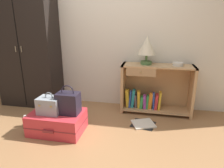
{
  "coord_description": "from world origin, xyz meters",
  "views": [
    {
      "loc": [
        0.73,
        -1.74,
        1.38
      ],
      "look_at": [
        0.21,
        0.86,
        0.55
      ],
      "focal_mm": 31.38,
      "sensor_mm": 36.0,
      "label": 1
    }
  ],
  "objects_px": {
    "handbag": "(68,103)",
    "bookshelf": "(153,90)",
    "wardrobe": "(28,47)",
    "open_book_on_floor": "(143,124)",
    "bowl": "(178,64)",
    "bottle": "(26,121)",
    "table_lamp": "(147,47)",
    "train_case": "(50,105)",
    "suitcase_large": "(58,122)"
  },
  "relations": [
    {
      "from": "suitcase_large",
      "to": "handbag",
      "type": "xyz_separation_m",
      "value": [
        0.16,
        0.02,
        0.28
      ]
    },
    {
      "from": "bookshelf",
      "to": "suitcase_large",
      "type": "height_order",
      "value": "bookshelf"
    },
    {
      "from": "bookshelf",
      "to": "wardrobe",
      "type": "bearing_deg",
      "value": -178.5
    },
    {
      "from": "table_lamp",
      "to": "open_book_on_floor",
      "type": "distance_m",
      "value": 1.14
    },
    {
      "from": "table_lamp",
      "to": "suitcase_large",
      "type": "relative_size",
      "value": 0.62
    },
    {
      "from": "bottle",
      "to": "handbag",
      "type": "bearing_deg",
      "value": -0.95
    },
    {
      "from": "wardrobe",
      "to": "table_lamp",
      "type": "bearing_deg",
      "value": 1.52
    },
    {
      "from": "bookshelf",
      "to": "bottle",
      "type": "distance_m",
      "value": 1.94
    },
    {
      "from": "wardrobe",
      "to": "bottle",
      "type": "distance_m",
      "value": 1.27
    },
    {
      "from": "bottle",
      "to": "open_book_on_floor",
      "type": "distance_m",
      "value": 1.64
    },
    {
      "from": "handbag",
      "to": "open_book_on_floor",
      "type": "distance_m",
      "value": 1.09
    },
    {
      "from": "wardrobe",
      "to": "handbag",
      "type": "xyz_separation_m",
      "value": [
        1.03,
        -0.81,
        -0.58
      ]
    },
    {
      "from": "bowl",
      "to": "bottle",
      "type": "relative_size",
      "value": 0.93
    },
    {
      "from": "table_lamp",
      "to": "bottle",
      "type": "distance_m",
      "value": 2.04
    },
    {
      "from": "table_lamp",
      "to": "train_case",
      "type": "relative_size",
      "value": 1.51
    },
    {
      "from": "bookshelf",
      "to": "train_case",
      "type": "height_order",
      "value": "bookshelf"
    },
    {
      "from": "bowl",
      "to": "handbag",
      "type": "height_order",
      "value": "bowl"
    },
    {
      "from": "handbag",
      "to": "table_lamp",
      "type": "bearing_deg",
      "value": 42.89
    },
    {
      "from": "train_case",
      "to": "bookshelf",
      "type": "bearing_deg",
      "value": 34.91
    },
    {
      "from": "bowl",
      "to": "train_case",
      "type": "height_order",
      "value": "bowl"
    },
    {
      "from": "train_case",
      "to": "handbag",
      "type": "relative_size",
      "value": 0.75
    },
    {
      "from": "train_case",
      "to": "bottle",
      "type": "relative_size",
      "value": 1.73
    },
    {
      "from": "suitcase_large",
      "to": "train_case",
      "type": "relative_size",
      "value": 2.43
    },
    {
      "from": "table_lamp",
      "to": "wardrobe",
      "type": "bearing_deg",
      "value": -178.48
    },
    {
      "from": "bowl",
      "to": "suitcase_large",
      "type": "bearing_deg",
      "value": -150.8
    },
    {
      "from": "bookshelf",
      "to": "table_lamp",
      "type": "xyz_separation_m",
      "value": [
        -0.14,
        -0.0,
        0.68
      ]
    },
    {
      "from": "bookshelf",
      "to": "handbag",
      "type": "relative_size",
      "value": 2.89
    },
    {
      "from": "wardrobe",
      "to": "open_book_on_floor",
      "type": "height_order",
      "value": "wardrobe"
    },
    {
      "from": "table_lamp",
      "to": "bottle",
      "type": "relative_size",
      "value": 2.61
    },
    {
      "from": "bookshelf",
      "to": "bowl",
      "type": "relative_size",
      "value": 7.12
    },
    {
      "from": "train_case",
      "to": "open_book_on_floor",
      "type": "bearing_deg",
      "value": 19.98
    },
    {
      "from": "table_lamp",
      "to": "suitcase_large",
      "type": "distance_m",
      "value": 1.67
    },
    {
      "from": "wardrobe",
      "to": "bookshelf",
      "type": "height_order",
      "value": "wardrobe"
    },
    {
      "from": "table_lamp",
      "to": "open_book_on_floor",
      "type": "xyz_separation_m",
      "value": [
        0.02,
        -0.48,
        -1.03
      ]
    },
    {
      "from": "bookshelf",
      "to": "train_case",
      "type": "bearing_deg",
      "value": -145.09
    },
    {
      "from": "train_case",
      "to": "handbag",
      "type": "xyz_separation_m",
      "value": [
        0.24,
        0.04,
        0.03
      ]
    },
    {
      "from": "wardrobe",
      "to": "handbag",
      "type": "distance_m",
      "value": 1.43
    },
    {
      "from": "wardrobe",
      "to": "bookshelf",
      "type": "xyz_separation_m",
      "value": [
        2.09,
        0.06,
        -0.62
      ]
    },
    {
      "from": "handbag",
      "to": "bottle",
      "type": "xyz_separation_m",
      "value": [
        -0.66,
        0.01,
        -0.34
      ]
    },
    {
      "from": "suitcase_large",
      "to": "open_book_on_floor",
      "type": "height_order",
      "value": "suitcase_large"
    },
    {
      "from": "wardrobe",
      "to": "suitcase_large",
      "type": "height_order",
      "value": "wardrobe"
    },
    {
      "from": "handbag",
      "to": "bookshelf",
      "type": "bearing_deg",
      "value": 39.05
    },
    {
      "from": "table_lamp",
      "to": "bottle",
      "type": "xyz_separation_m",
      "value": [
        -1.58,
        -0.85,
        -0.97
      ]
    },
    {
      "from": "table_lamp",
      "to": "bowl",
      "type": "relative_size",
      "value": 2.8
    },
    {
      "from": "wardrobe",
      "to": "table_lamp",
      "type": "xyz_separation_m",
      "value": [
        1.96,
        0.05,
        0.05
      ]
    },
    {
      "from": "bowl",
      "to": "bottle",
      "type": "xyz_separation_m",
      "value": [
        -2.05,
        -0.84,
        -0.72
      ]
    },
    {
      "from": "suitcase_large",
      "to": "bottle",
      "type": "xyz_separation_m",
      "value": [
        -0.49,
        0.03,
        -0.06
      ]
    },
    {
      "from": "wardrobe",
      "to": "train_case",
      "type": "xyz_separation_m",
      "value": [
        0.8,
        -0.85,
        -0.61
      ]
    },
    {
      "from": "bookshelf",
      "to": "bowl",
      "type": "bearing_deg",
      "value": -2.74
    },
    {
      "from": "bowl",
      "to": "suitcase_large",
      "type": "relative_size",
      "value": 0.22
    }
  ]
}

